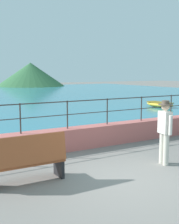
# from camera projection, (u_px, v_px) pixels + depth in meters

# --- Properties ---
(ground_plane) EXTENTS (120.00, 120.00, 0.00)m
(ground_plane) POSITION_uv_depth(u_px,v_px,m) (130.00, 181.00, 6.84)
(ground_plane) COLOR slate
(promenade_wall) EXTENTS (20.00, 0.56, 0.70)m
(promenade_wall) POSITION_uv_depth(u_px,v_px,m) (68.00, 139.00, 9.51)
(promenade_wall) COLOR #BC605B
(promenade_wall) RESTS_ON ground
(railing) EXTENTS (18.44, 0.04, 0.90)m
(railing) POSITION_uv_depth(u_px,v_px,m) (67.00, 110.00, 9.38)
(railing) COLOR #383330
(railing) RESTS_ON promenade_wall
(hill_secondary) EXTENTS (12.08, 12.08, 4.16)m
(hill_secondary) POSITION_uv_depth(u_px,v_px,m) (31.00, 75.00, 52.11)
(hill_secondary) COLOR #33663D
(hill_secondary) RESTS_ON ground
(bench_main) EXTENTS (1.70, 0.57, 1.13)m
(bench_main) POSITION_uv_depth(u_px,v_px,m) (28.00, 159.00, 6.59)
(bench_main) COLOR #9E4C28
(bench_main) RESTS_ON ground
(person_walking) EXTENTS (0.38, 0.56, 1.75)m
(person_walking) POSITION_uv_depth(u_px,v_px,m) (165.00, 129.00, 7.93)
(person_walking) COLOR beige
(person_walking) RESTS_ON ground
(boat_3) EXTENTS (1.04, 2.35, 0.36)m
(boat_3) POSITION_uv_depth(u_px,v_px,m) (160.00, 104.00, 20.74)
(boat_3) COLOR gold
(boat_3) RESTS_ON lake_water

